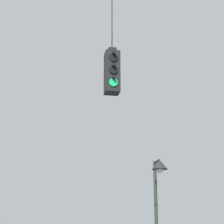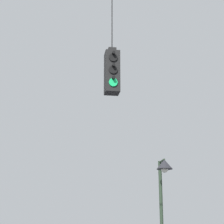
# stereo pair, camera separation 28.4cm
# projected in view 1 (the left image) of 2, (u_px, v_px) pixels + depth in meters

# --- Properties ---
(traffic_light_over_intersection) EXTENTS (0.34, 0.58, 2.92)m
(traffic_light_over_intersection) POSITION_uv_depth(u_px,v_px,m) (112.00, 72.00, 10.24)
(traffic_light_over_intersection) COLOR black
(street_lamp) EXTENTS (0.56, 0.95, 4.99)m
(street_lamp) POSITION_uv_depth(u_px,v_px,m) (158.00, 190.00, 15.07)
(street_lamp) COLOR #233323
(street_lamp) RESTS_ON ground_plane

